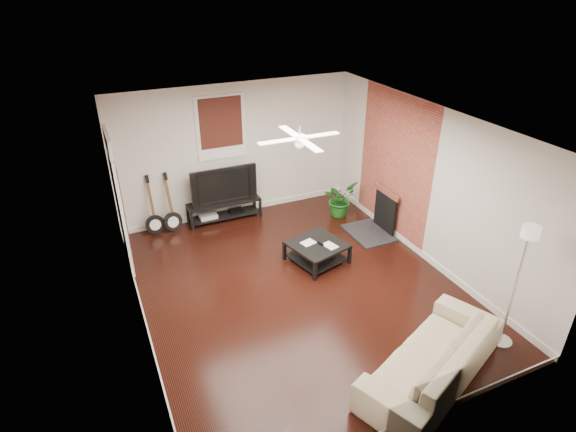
# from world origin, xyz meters

# --- Properties ---
(room) EXTENTS (5.01, 6.01, 2.81)m
(room) POSITION_xyz_m (0.00, 0.00, 1.40)
(room) COLOR black
(room) RESTS_ON ground
(brick_accent) EXTENTS (0.02, 2.20, 2.80)m
(brick_accent) POSITION_xyz_m (2.49, 1.00, 1.40)
(brick_accent) COLOR #AC4837
(brick_accent) RESTS_ON floor
(fireplace) EXTENTS (0.80, 1.10, 0.92)m
(fireplace) POSITION_xyz_m (2.20, 1.00, 0.46)
(fireplace) COLOR black
(fireplace) RESTS_ON floor
(window_back) EXTENTS (1.00, 0.06, 1.30)m
(window_back) POSITION_xyz_m (-0.30, 2.97, 1.95)
(window_back) COLOR #3F1411
(window_back) RESTS_ON wall_back
(door_left) EXTENTS (0.08, 1.00, 2.50)m
(door_left) POSITION_xyz_m (-2.46, 1.90, 1.25)
(door_left) COLOR white
(door_left) RESTS_ON wall_left
(tv_stand) EXTENTS (1.53, 0.41, 0.43)m
(tv_stand) POSITION_xyz_m (-0.40, 2.78, 0.21)
(tv_stand) COLOR black
(tv_stand) RESTS_ON floor
(tv) EXTENTS (1.37, 0.18, 0.79)m
(tv) POSITION_xyz_m (-0.40, 2.80, 0.82)
(tv) COLOR black
(tv) RESTS_ON tv_stand
(coffee_table) EXTENTS (1.08, 1.08, 0.37)m
(coffee_table) POSITION_xyz_m (0.64, 0.55, 0.19)
(coffee_table) COLOR black
(coffee_table) RESTS_ON floor
(sofa) EXTENTS (2.51, 1.76, 0.68)m
(sofa) POSITION_xyz_m (0.74, -2.48, 0.34)
(sofa) COLOR tan
(sofa) RESTS_ON floor
(floor_lamp) EXTENTS (0.41, 0.41, 1.91)m
(floor_lamp) POSITION_xyz_m (2.09, -2.38, 0.95)
(floor_lamp) COLOR silver
(floor_lamp) RESTS_ON floor
(potted_plant) EXTENTS (0.88, 0.83, 0.76)m
(potted_plant) POSITION_xyz_m (1.92, 1.97, 0.38)
(potted_plant) COLOR #1B601D
(potted_plant) RESTS_ON floor
(guitar_left) EXTENTS (0.40, 0.30, 1.24)m
(guitar_left) POSITION_xyz_m (-1.85, 2.75, 0.62)
(guitar_left) COLOR black
(guitar_left) RESTS_ON floor
(guitar_right) EXTENTS (0.42, 0.33, 1.24)m
(guitar_right) POSITION_xyz_m (-1.50, 2.72, 0.62)
(guitar_right) COLOR black
(guitar_right) RESTS_ON floor
(ceiling_fan) EXTENTS (1.24, 1.24, 0.32)m
(ceiling_fan) POSITION_xyz_m (0.00, 0.00, 2.60)
(ceiling_fan) COLOR white
(ceiling_fan) RESTS_ON ceiling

